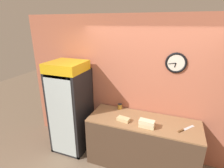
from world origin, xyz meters
name	(u,v)px	position (x,y,z in m)	size (l,w,h in m)	color
wall_back	(149,90)	(0.00, 1.30, 1.35)	(5.20, 0.09, 2.70)	#B7664C
prep_counter	(142,143)	(0.00, 0.90, 0.46)	(1.93, 0.70, 0.93)	#4C3828
beverage_cooler	(72,102)	(-1.47, 0.94, 1.02)	(0.66, 0.72, 1.87)	black
sandwich_stack_bottom	(147,125)	(0.09, 0.72, 0.96)	(0.25, 0.12, 0.06)	beige
sandwich_stack_middle	(147,122)	(0.09, 0.72, 1.02)	(0.26, 0.14, 0.06)	beige
sandwich_flat_left	(123,119)	(-0.32, 0.78, 0.96)	(0.23, 0.15, 0.06)	tan
chefs_knife	(184,130)	(0.66, 0.85, 0.93)	(0.26, 0.31, 0.02)	silver
condiment_jar	(120,106)	(-0.52, 1.19, 0.98)	(0.09, 0.09, 0.11)	gold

